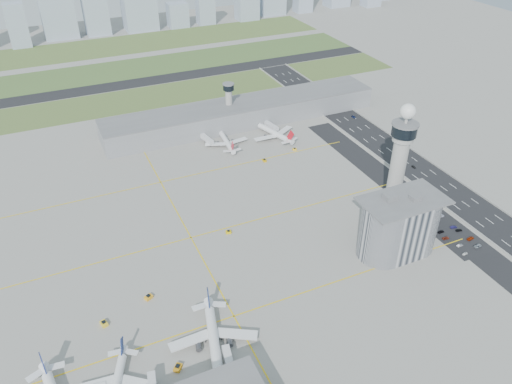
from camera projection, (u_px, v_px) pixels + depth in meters
name	position (u px, v px, depth m)	size (l,w,h in m)	color
ground	(284.00, 251.00, 254.00)	(1000.00, 1000.00, 0.00)	#9E9C93
grass_strip_0	(141.00, 99.00, 418.15)	(480.00, 50.00, 0.08)	#516A32
grass_strip_1	(123.00, 70.00, 475.16)	(480.00, 60.00, 0.08)	#455F2D
grass_strip_2	(107.00, 47.00, 535.97)	(480.00, 70.00, 0.08)	#526A32
runway	(131.00, 84.00, 446.26)	(480.00, 22.00, 0.10)	black
highway	(458.00, 199.00, 293.50)	(28.00, 500.00, 0.10)	black
barrier_left	(440.00, 203.00, 288.38)	(0.60, 500.00, 1.20)	#9E9E99
barrier_right	(476.00, 192.00, 298.00)	(0.60, 500.00, 1.20)	#9E9E99
landside_road	(436.00, 218.00, 277.31)	(18.00, 260.00, 0.08)	black
parking_lot	(449.00, 231.00, 267.49)	(20.00, 44.00, 0.10)	black
taxiway_line_h_0	(234.00, 316.00, 217.45)	(260.00, 0.60, 0.01)	yellow
taxiway_line_h_1	(191.00, 238.00, 263.06)	(260.00, 0.60, 0.01)	yellow
taxiway_line_h_2	(161.00, 182.00, 308.67)	(260.00, 0.60, 0.01)	yellow
taxiway_line_v	(191.00, 238.00, 263.06)	(0.60, 260.00, 0.01)	yellow
control_tower	(400.00, 155.00, 265.51)	(14.00, 14.00, 64.50)	#ADAAA5
secondary_tower	(229.00, 100.00, 367.97)	(8.60, 8.60, 31.90)	#ADAAA5
admin_building	(399.00, 225.00, 246.71)	(42.00, 24.00, 33.50)	#B2B2B7
terminal_pier	(243.00, 113.00, 375.90)	(210.00, 32.00, 15.80)	gray
airplane_near_b	(115.00, 382.00, 184.19)	(34.95, 29.71, 9.79)	white
airplane_near_c	(213.00, 335.00, 201.02)	(43.60, 37.06, 12.21)	white
airplane_far_a	(226.00, 138.00, 347.37)	(36.23, 30.80, 10.15)	white
airplane_far_b	(273.00, 129.00, 357.14)	(40.51, 34.43, 11.34)	white
jet_bridge_near_2	(233.00, 379.00, 187.85)	(14.00, 3.00, 5.70)	silver
jet_bridge_far_0	(202.00, 137.00, 353.46)	(14.00, 3.00, 5.70)	silver
jet_bridge_far_1	(266.00, 124.00, 370.64)	(14.00, 3.00, 5.70)	silver
tug_0	(104.00, 323.00, 212.81)	(2.43, 3.53, 2.05)	yellow
tug_1	(178.00, 367.00, 194.16)	(2.51, 3.65, 2.12)	orange
tug_2	(148.00, 297.00, 225.76)	(2.40, 3.49, 2.03)	#F1A31E
tug_3	(228.00, 232.00, 265.89)	(2.02, 2.94, 1.71)	#E1B907
tug_4	(264.00, 160.00, 329.87)	(2.08, 3.02, 1.75)	#DDA106
tug_5	(295.00, 149.00, 342.85)	(1.93, 2.81, 1.63)	yellow
car_lot_0	(465.00, 254.00, 251.44)	(1.32, 3.29, 1.12)	white
car_lot_1	(460.00, 245.00, 256.80)	(1.23, 3.54, 1.17)	#A1A1A6
car_lot_2	(446.00, 238.00, 261.94)	(1.81, 3.92, 1.09)	maroon
car_lot_3	(441.00, 232.00, 266.40)	(1.58, 3.88, 1.13)	black
car_lot_4	(429.00, 222.00, 273.58)	(1.41, 3.51, 1.20)	navy
car_lot_5	(422.00, 215.00, 279.14)	(1.33, 3.82, 1.26)	silver
car_lot_6	(478.00, 246.00, 256.28)	(2.18, 4.74, 1.32)	#8C969F
car_lot_7	(470.00, 238.00, 261.51)	(1.84, 4.51, 1.31)	#932708
car_lot_8	(459.00, 230.00, 267.42)	(1.50, 3.72, 1.27)	black
car_lot_9	(454.00, 227.00, 269.68)	(1.33, 3.82, 1.26)	#1B184D
car_lot_10	(441.00, 216.00, 278.29)	(2.08, 4.51, 1.25)	silver
car_lot_11	(434.00, 211.00, 282.04)	(1.52, 3.74, 1.09)	#A3A4AA
car_hw_1	(414.00, 167.00, 323.14)	(1.20, 3.44, 1.13)	black
car_hw_2	(354.00, 117.00, 386.96)	(1.95, 4.23, 1.18)	#131F50
car_hw_4	(302.00, 93.00, 427.03)	(1.41, 3.50, 1.19)	gray
skyline_bldg_6	(17.00, 25.00, 523.93)	(20.04, 16.03, 45.20)	#9EADC1
skyline_bldg_7	(57.00, 9.00, 548.81)	(35.76, 28.61, 61.22)	#9EADC1
skyline_bldg_9	(138.00, 2.00, 575.92)	(36.96, 29.57, 62.11)	#9EADC1
skyline_bldg_10	(178.00, 15.00, 593.60)	(23.01, 18.41, 27.75)	#9EADC1
skyline_bldg_11	(205.00, 7.00, 602.28)	(20.22, 16.18, 38.97)	#9EADC1
skyline_bldg_12	(247.00, 0.00, 617.06)	(26.14, 20.92, 46.89)	#9EADC1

